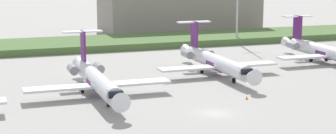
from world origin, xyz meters
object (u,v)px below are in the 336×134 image
Objects in this scene: regional_jet_fourth at (215,61)px; antenna_mast at (237,5)px; regional_jet_fifth at (324,51)px; safety_cone_front_marker at (247,98)px; regional_jet_third at (96,79)px.

antenna_mast is (22.22, 35.95, 7.37)m from regional_jet_fourth.
antenna_mast is (-4.25, 32.25, 7.37)m from regional_jet_fifth.
safety_cone_front_marker is at bearing -114.81° from antenna_mast.
regional_jet_fifth is 1.30× the size of antenna_mast.
regional_jet_fifth is (50.74, 12.26, 0.00)m from regional_jet_third.
regional_jet_third reaches higher than safety_cone_front_marker.
regional_jet_fifth is at bearing -82.49° from antenna_mast.
antenna_mast is (46.49, 44.51, 7.37)m from regional_jet_third.
regional_jet_third is at bearing -136.24° from antenna_mast.
regional_jet_third is 1.00× the size of regional_jet_fourth.
antenna_mast is at bearing 43.76° from regional_jet_third.
regional_jet_fourth is at bearing 80.36° from safety_cone_front_marker.
safety_cone_front_marker is (-25.47, -55.10, -9.63)m from antenna_mast.
antenna_mast reaches higher than regional_jet_third.
safety_cone_front_marker is (-29.72, -22.85, -2.26)m from regional_jet_fifth.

